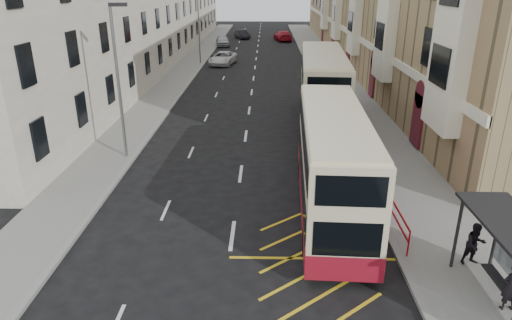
{
  "coord_description": "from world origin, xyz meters",
  "views": [
    {
      "loc": [
        1.25,
        -11.24,
        9.2
      ],
      "look_at": [
        0.85,
        6.79,
        2.03
      ],
      "focal_mm": 32.0,
      "sensor_mm": 36.0,
      "label": 1
    }
  ],
  "objects_px": {
    "white_van": "(223,58)",
    "car_red": "(283,36)",
    "street_lamp_far": "(199,23)",
    "double_decker_front": "(332,163)",
    "double_decker_rear": "(322,89)",
    "pedestrian_near": "(511,287)",
    "street_lamp_near": "(118,74)",
    "pedestrian_far": "(378,174)",
    "pedestrian_mid": "(475,244)",
    "car_dark": "(242,34)",
    "car_silver": "(223,41)"
  },
  "relations": [
    {
      "from": "double_decker_rear",
      "to": "pedestrian_near",
      "type": "bearing_deg",
      "value": -75.98
    },
    {
      "from": "street_lamp_near",
      "to": "white_van",
      "type": "height_order",
      "value": "street_lamp_near"
    },
    {
      "from": "street_lamp_far",
      "to": "double_decker_rear",
      "type": "height_order",
      "value": "street_lamp_far"
    },
    {
      "from": "street_lamp_far",
      "to": "car_red",
      "type": "distance_m",
      "value": 24.38
    },
    {
      "from": "pedestrian_mid",
      "to": "double_decker_rear",
      "type": "bearing_deg",
      "value": 92.59
    },
    {
      "from": "pedestrian_mid",
      "to": "pedestrian_far",
      "type": "relative_size",
      "value": 0.91
    },
    {
      "from": "double_decker_rear",
      "to": "street_lamp_near",
      "type": "bearing_deg",
      "value": -145.51
    },
    {
      "from": "pedestrian_near",
      "to": "car_dark",
      "type": "xyz_separation_m",
      "value": [
        -11.17,
        66.52,
        -0.22
      ]
    },
    {
      "from": "white_van",
      "to": "car_dark",
      "type": "height_order",
      "value": "white_van"
    },
    {
      "from": "street_lamp_far",
      "to": "car_red",
      "type": "height_order",
      "value": "street_lamp_far"
    },
    {
      "from": "car_red",
      "to": "double_decker_front",
      "type": "bearing_deg",
      "value": 80.6
    },
    {
      "from": "double_decker_rear",
      "to": "pedestrian_near",
      "type": "height_order",
      "value": "double_decker_rear"
    },
    {
      "from": "white_van",
      "to": "car_silver",
      "type": "distance_m",
      "value": 15.62
    },
    {
      "from": "car_silver",
      "to": "street_lamp_far",
      "type": "bearing_deg",
      "value": -101.96
    },
    {
      "from": "pedestrian_near",
      "to": "street_lamp_far",
      "type": "bearing_deg",
      "value": -74.9
    },
    {
      "from": "double_decker_front",
      "to": "double_decker_rear",
      "type": "distance_m",
      "value": 12.63
    },
    {
      "from": "double_decker_front",
      "to": "pedestrian_mid",
      "type": "height_order",
      "value": "double_decker_front"
    },
    {
      "from": "double_decker_rear",
      "to": "pedestrian_far",
      "type": "distance_m",
      "value": 11.07
    },
    {
      "from": "street_lamp_near",
      "to": "pedestrian_mid",
      "type": "xyz_separation_m",
      "value": [
        14.68,
        -9.89,
        -3.72
      ]
    },
    {
      "from": "street_lamp_far",
      "to": "double_decker_rear",
      "type": "bearing_deg",
      "value": -64.01
    },
    {
      "from": "double_decker_front",
      "to": "white_van",
      "type": "relative_size",
      "value": 2.11
    },
    {
      "from": "pedestrian_near",
      "to": "car_red",
      "type": "distance_m",
      "value": 64.16
    },
    {
      "from": "pedestrian_far",
      "to": "double_decker_front",
      "type": "bearing_deg",
      "value": 61.03
    },
    {
      "from": "street_lamp_far",
      "to": "car_silver",
      "type": "relative_size",
      "value": 1.74
    },
    {
      "from": "white_van",
      "to": "car_red",
      "type": "relative_size",
      "value": 0.94
    },
    {
      "from": "street_lamp_near",
      "to": "double_decker_front",
      "type": "relative_size",
      "value": 0.73
    },
    {
      "from": "car_red",
      "to": "street_lamp_near",
      "type": "bearing_deg",
      "value": 69.31
    },
    {
      "from": "street_lamp_near",
      "to": "double_decker_front",
      "type": "height_order",
      "value": "street_lamp_near"
    },
    {
      "from": "pedestrian_near",
      "to": "pedestrian_far",
      "type": "distance_m",
      "value": 8.28
    },
    {
      "from": "car_silver",
      "to": "car_dark",
      "type": "height_order",
      "value": "car_silver"
    },
    {
      "from": "street_lamp_near",
      "to": "double_decker_front",
      "type": "bearing_deg",
      "value": -29.56
    },
    {
      "from": "pedestrian_mid",
      "to": "car_silver",
      "type": "height_order",
      "value": "pedestrian_mid"
    },
    {
      "from": "double_decker_front",
      "to": "pedestrian_far",
      "type": "height_order",
      "value": "double_decker_front"
    },
    {
      "from": "double_decker_rear",
      "to": "car_red",
      "type": "bearing_deg",
      "value": 95.31
    },
    {
      "from": "street_lamp_near",
      "to": "pedestrian_near",
      "type": "bearing_deg",
      "value": -39.62
    },
    {
      "from": "street_lamp_near",
      "to": "double_decker_front",
      "type": "xyz_separation_m",
      "value": [
        10.35,
        -5.87,
        -2.44
      ]
    },
    {
      "from": "street_lamp_far",
      "to": "double_decker_front",
      "type": "bearing_deg",
      "value": -73.9
    },
    {
      "from": "double_decker_front",
      "to": "pedestrian_mid",
      "type": "distance_m",
      "value": 6.05
    },
    {
      "from": "double_decker_rear",
      "to": "pedestrian_mid",
      "type": "relative_size",
      "value": 7.95
    },
    {
      "from": "pedestrian_near",
      "to": "car_red",
      "type": "relative_size",
      "value": 0.28
    },
    {
      "from": "street_lamp_far",
      "to": "pedestrian_near",
      "type": "distance_m",
      "value": 44.85
    },
    {
      "from": "street_lamp_near",
      "to": "double_decker_rear",
      "type": "xyz_separation_m",
      "value": [
        11.35,
        6.72,
        -2.2
      ]
    },
    {
      "from": "pedestrian_mid",
      "to": "car_dark",
      "type": "xyz_separation_m",
      "value": [
        -11.12,
        64.22,
        -0.21
      ]
    },
    {
      "from": "street_lamp_far",
      "to": "double_decker_front",
      "type": "distance_m",
      "value": 37.41
    },
    {
      "from": "street_lamp_far",
      "to": "double_decker_front",
      "type": "height_order",
      "value": "street_lamp_far"
    },
    {
      "from": "pedestrian_mid",
      "to": "car_red",
      "type": "height_order",
      "value": "pedestrian_mid"
    },
    {
      "from": "double_decker_rear",
      "to": "car_silver",
      "type": "xyz_separation_m",
      "value": [
        -10.2,
        38.65,
        -1.65
      ]
    },
    {
      "from": "street_lamp_far",
      "to": "pedestrian_far",
      "type": "bearing_deg",
      "value": -69.62
    },
    {
      "from": "street_lamp_near",
      "to": "pedestrian_near",
      "type": "height_order",
      "value": "street_lamp_near"
    },
    {
      "from": "car_red",
      "to": "pedestrian_far",
      "type": "bearing_deg",
      "value": 83.01
    }
  ]
}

